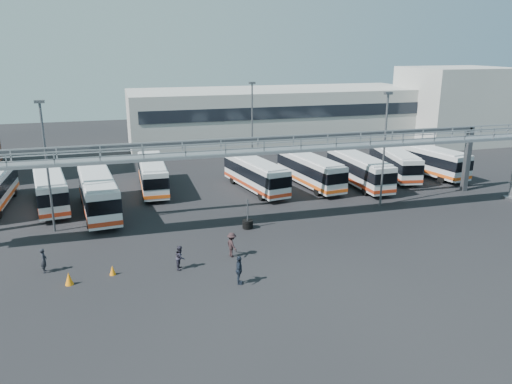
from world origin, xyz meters
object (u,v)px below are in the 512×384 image
object	(u,v)px
bus_3	(152,174)
pedestrian_d	(239,270)
bus_1	(50,187)
tire_stack	(248,223)
pedestrian_c	(232,245)
cone_right	(112,270)
bus_5	(255,174)
bus_9	(426,159)
bus_2	(98,192)
light_pole_back	(252,123)
pedestrian_a	(44,260)
light_pole_left	(46,160)
bus_8	(394,162)
cone_left	(69,279)
pedestrian_b	(180,257)
bus_7	(359,169)
light_pole_mid	(385,143)
bus_6	(310,170)

from	to	relation	value
bus_3	pedestrian_d	size ratio (longest dim) A/B	5.69
bus_1	tire_stack	xyz separation A→B (m)	(15.63, -10.30, -1.38)
pedestrian_c	cone_right	size ratio (longest dim) A/B	2.74
pedestrian_c	bus_3	bearing A→B (deg)	-2.69
tire_stack	bus_5	bearing A→B (deg)	70.86
bus_3	bus_9	xyz separation A→B (m)	(30.07, -2.00, 0.05)
bus_2	bus_9	world-z (taller)	bus_2
pedestrian_d	cone_right	xyz separation A→B (m)	(-7.45, 3.43, -0.59)
light_pole_back	pedestrian_d	xyz separation A→B (m)	(-8.24, -26.71, -4.82)
pedestrian_a	tire_stack	distance (m)	15.24
light_pole_left	bus_2	bearing A→B (deg)	47.56
bus_1	bus_8	distance (m)	35.47
tire_stack	cone_left	bearing A→B (deg)	-153.50
bus_1	tire_stack	bearing A→B (deg)	-42.34
pedestrian_b	cone_left	size ratio (longest dim) A/B	1.99
bus_2	bus_5	size ratio (longest dim) A/B	1.09
bus_7	tire_stack	xyz separation A→B (m)	(-14.35, -9.01, -1.35)
light_pole_mid	bus_5	world-z (taller)	light_pole_mid
bus_6	cone_right	bearing A→B (deg)	-148.97
light_pole_mid	bus_7	xyz separation A→B (m)	(1.11, 6.51, -3.97)
bus_1	bus_5	xyz separation A→B (m)	(19.20, -0.03, -0.06)
light_pole_left	pedestrian_c	xyz separation A→B (m)	(12.28, -8.58, -4.86)
cone_right	light_pole_left	bearing A→B (deg)	114.91
bus_1	bus_6	distance (m)	25.05
light_pole_left	pedestrian_d	distance (m)	17.98
bus_1	pedestrian_b	bearing A→B (deg)	-68.90
pedestrian_b	cone_left	distance (m)	6.87
bus_1	bus_3	world-z (taller)	bus_1
bus_8	pedestrian_a	xyz separation A→B (m)	(-34.47, -15.48, -0.88)
light_pole_left	bus_8	xyz separation A→B (m)	(34.58, 7.79, -4.03)
bus_5	pedestrian_d	bearing A→B (deg)	-119.38
bus_3	cone_right	xyz separation A→B (m)	(-4.12, -18.87, -1.41)
light_pole_left	light_pole_mid	world-z (taller)	same
bus_8	light_pole_back	bearing A→B (deg)	166.72
light_pole_mid	bus_5	xyz separation A→B (m)	(-9.67, 7.77, -4.00)
light_pole_mid	bus_1	xyz separation A→B (m)	(-28.87, 7.80, -3.94)
bus_1	light_pole_mid	bearing A→B (deg)	-24.08
bus_5	bus_6	size ratio (longest dim) A/B	0.99
bus_1	tire_stack	distance (m)	18.77
light_pole_mid	cone_right	bearing A→B (deg)	-160.71
light_pole_mid	bus_3	world-z (taller)	light_pole_mid
bus_2	pedestrian_c	world-z (taller)	bus_2
tire_stack	bus_9	bearing A→B (deg)	25.04
bus_2	bus_3	size ratio (longest dim) A/B	1.12
bus_6	pedestrian_c	distance (m)	19.41
pedestrian_c	pedestrian_b	bearing A→B (deg)	90.30
bus_2	cone_left	bearing A→B (deg)	-102.73
bus_8	cone_right	bearing A→B (deg)	-140.78
pedestrian_c	bus_6	bearing A→B (deg)	-52.49
light_pole_left	bus_9	xyz separation A→B (m)	(38.49, 7.59, -3.95)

